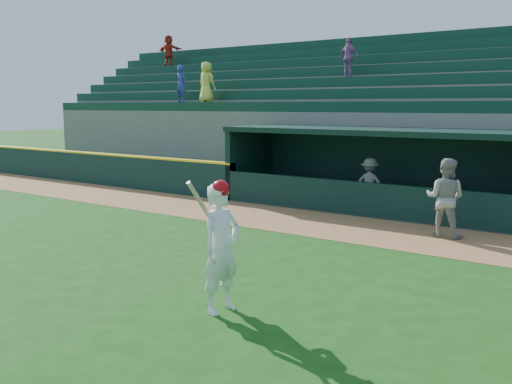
% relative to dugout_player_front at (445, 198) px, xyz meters
% --- Properties ---
extents(ground, '(120.00, 120.00, 0.00)m').
position_rel_dugout_player_front_xyz_m(ground, '(-2.91, -5.31, -0.95)').
color(ground, '#174711').
rests_on(ground, ground).
extents(warning_track, '(40.00, 3.00, 0.01)m').
position_rel_dugout_player_front_xyz_m(warning_track, '(-2.91, -0.41, -0.95)').
color(warning_track, olive).
rests_on(warning_track, ground).
extents(field_wall_left, '(15.50, 0.30, 1.20)m').
position_rel_dugout_player_front_xyz_m(field_wall_left, '(-15.16, 1.24, -0.35)').
color(field_wall_left, black).
rests_on(field_wall_left, ground).
extents(wall_stripe_left, '(15.50, 0.32, 0.06)m').
position_rel_dugout_player_front_xyz_m(wall_stripe_left, '(-15.16, 1.24, 0.28)').
color(wall_stripe_left, yellow).
rests_on(wall_stripe_left, field_wall_left).
extents(dugout_player_front, '(0.96, 0.77, 1.91)m').
position_rel_dugout_player_front_xyz_m(dugout_player_front, '(0.00, 0.00, 0.00)').
color(dugout_player_front, gray).
rests_on(dugout_player_front, ground).
extents(dugout_player_inside, '(1.11, 0.75, 1.59)m').
position_rel_dugout_player_front_xyz_m(dugout_player_inside, '(-2.99, 2.31, -0.16)').
color(dugout_player_inside, '#A0A09B').
rests_on(dugout_player_inside, ground).
extents(dugout, '(9.40, 2.80, 2.46)m').
position_rel_dugout_player_front_xyz_m(dugout, '(-2.91, 2.70, 0.40)').
color(dugout, slate).
rests_on(dugout, ground).
extents(stands, '(34.50, 6.25, 7.07)m').
position_rel_dugout_player_front_xyz_m(stands, '(-2.90, 7.26, 1.44)').
color(stands, slate).
rests_on(stands, ground).
extents(batter_at_plate, '(0.56, 0.86, 2.06)m').
position_rel_dugout_player_front_xyz_m(batter_at_plate, '(-1.20, -7.00, 0.06)').
color(batter_at_plate, white).
rests_on(batter_at_plate, ground).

